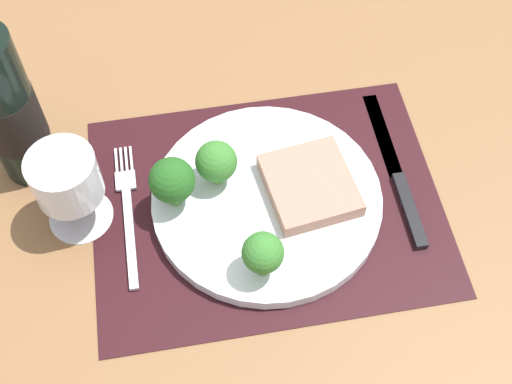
{
  "coord_description": "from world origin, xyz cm",
  "views": [
    {
      "loc": [
        -8.29,
        -41.09,
        68.28
      ],
      "look_at": [
        -1.14,
        0.76,
        1.9
      ],
      "focal_mm": 47.93,
      "sensor_mm": 36.0,
      "label": 1
    }
  ],
  "objects_px": {
    "plate": "(267,200)",
    "wine_bottle": "(7,108)",
    "steak": "(309,183)",
    "fork": "(128,212)",
    "wine_glass": "(67,181)",
    "knife": "(399,179)"
  },
  "relations": [
    {
      "from": "steak",
      "to": "wine_bottle",
      "type": "bearing_deg",
      "value": 162.33
    },
    {
      "from": "fork",
      "to": "wine_glass",
      "type": "bearing_deg",
      "value": 174.43
    },
    {
      "from": "knife",
      "to": "wine_glass",
      "type": "relative_size",
      "value": 2.07
    },
    {
      "from": "fork",
      "to": "wine_glass",
      "type": "distance_m",
      "value": 0.09
    },
    {
      "from": "knife",
      "to": "steak",
      "type": "bearing_deg",
      "value": 179.54
    },
    {
      "from": "steak",
      "to": "knife",
      "type": "xyz_separation_m",
      "value": [
        0.11,
        0.0,
        -0.02
      ]
    },
    {
      "from": "plate",
      "to": "steak",
      "type": "xyz_separation_m",
      "value": [
        0.05,
        0.0,
        0.02
      ]
    },
    {
      "from": "fork",
      "to": "plate",
      "type": "bearing_deg",
      "value": -4.66
    },
    {
      "from": "wine_bottle",
      "to": "wine_glass",
      "type": "relative_size",
      "value": 2.73
    },
    {
      "from": "fork",
      "to": "wine_bottle",
      "type": "bearing_deg",
      "value": 140.58
    },
    {
      "from": "steak",
      "to": "wine_bottle",
      "type": "relative_size",
      "value": 0.34
    },
    {
      "from": "steak",
      "to": "wine_glass",
      "type": "xyz_separation_m",
      "value": [
        -0.26,
        0.02,
        0.05
      ]
    },
    {
      "from": "plate",
      "to": "fork",
      "type": "bearing_deg",
      "value": 174.94
    },
    {
      "from": "plate",
      "to": "steak",
      "type": "height_order",
      "value": "steak"
    },
    {
      "from": "plate",
      "to": "fork",
      "type": "xyz_separation_m",
      "value": [
        -0.16,
        0.01,
        -0.01
      ]
    },
    {
      "from": "knife",
      "to": "wine_bottle",
      "type": "bearing_deg",
      "value": 165.57
    },
    {
      "from": "plate",
      "to": "wine_glass",
      "type": "xyz_separation_m",
      "value": [
        -0.21,
        0.02,
        0.06
      ]
    },
    {
      "from": "fork",
      "to": "wine_bottle",
      "type": "xyz_separation_m",
      "value": [
        -0.11,
        0.09,
        0.1
      ]
    },
    {
      "from": "plate",
      "to": "wine_bottle",
      "type": "xyz_separation_m",
      "value": [
        -0.27,
        0.11,
        0.1
      ]
    },
    {
      "from": "plate",
      "to": "wine_bottle",
      "type": "relative_size",
      "value": 0.88
    },
    {
      "from": "plate",
      "to": "steak",
      "type": "relative_size",
      "value": 2.55
    },
    {
      "from": "fork",
      "to": "knife",
      "type": "distance_m",
      "value": 0.32
    }
  ]
}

